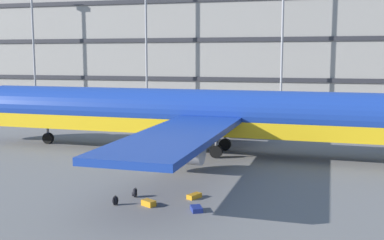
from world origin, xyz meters
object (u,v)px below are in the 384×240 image
object	(u,v)px
suitcase_teal	(194,196)
backpack_small	(135,193)
airliner	(208,115)
suitcase_laid_flat	(196,209)
backpack_upright	(115,201)
suitcase_orange	(149,203)

from	to	relation	value
suitcase_teal	backpack_small	world-z (taller)	backpack_small
airliner	backpack_small	bearing A→B (deg)	-96.14
suitcase_laid_flat	backpack_upright	distance (m)	4.01
airliner	backpack_upright	world-z (taller)	airliner
backpack_upright	airliner	bearing A→B (deg)	82.67
backpack_small	suitcase_orange	bearing A→B (deg)	-44.50
suitcase_orange	suitcase_teal	distance (m)	2.51
suitcase_laid_flat	suitcase_orange	xyz separation A→B (m)	(-2.41, 0.19, 0.03)
airliner	suitcase_orange	distance (m)	13.13
suitcase_orange	airliner	bearing A→B (deg)	89.60
suitcase_orange	backpack_small	xyz separation A→B (m)	(-1.17, 1.15, 0.09)
backpack_upright	suitcase_teal	bearing A→B (deg)	30.52
suitcase_teal	backpack_upright	bearing A→B (deg)	-149.48
suitcase_orange	suitcase_teal	world-z (taller)	suitcase_orange
backpack_small	airliner	bearing A→B (deg)	83.86
suitcase_teal	backpack_small	size ratio (longest dim) A/B	1.65
suitcase_teal	backpack_small	bearing A→B (deg)	-169.03
suitcase_laid_flat	suitcase_orange	world-z (taller)	suitcase_orange
airliner	backpack_upright	distance (m)	13.50
suitcase_orange	suitcase_teal	size ratio (longest dim) A/B	0.90
suitcase_orange	backpack_upright	distance (m)	1.63
airliner	backpack_small	xyz separation A→B (m)	(-1.26, -11.70, -2.63)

